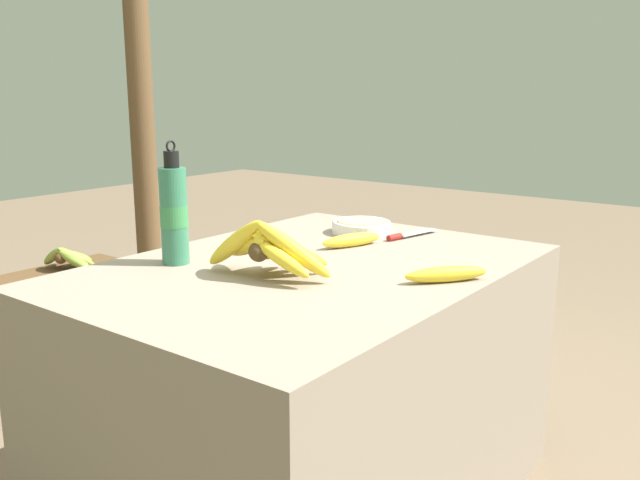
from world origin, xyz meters
name	(u,v)px	position (x,y,z in m)	size (l,w,h in m)	color
market_counter	(309,386)	(0.00, 0.00, 0.35)	(1.28, 0.93, 0.71)	gray
banana_bunch_ripe	(268,248)	(-0.16, 0.00, 0.78)	(0.20, 0.36, 0.17)	#4C381E
serving_bowl	(361,226)	(0.43, 0.12, 0.73)	(0.19, 0.19, 0.04)	white
water_bottle	(174,214)	(-0.21, 0.29, 0.84)	(0.07, 0.07, 0.33)	#337556
loose_banana_front	(446,274)	(0.07, -0.37, 0.73)	(0.20, 0.16, 0.04)	yellow
loose_banana_side	(352,240)	(0.25, 0.03, 0.73)	(0.20, 0.11, 0.04)	yellow
knife	(405,235)	(0.45, -0.04, 0.72)	(0.22, 0.07, 0.02)	#BCBCC1
banana_bunch_green	(68,257)	(0.15, 1.40, 0.49)	(0.17, 0.30, 0.12)	#4C381E
support_post_far	(139,66)	(0.87, 1.78, 1.28)	(0.13, 0.13, 2.57)	brown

